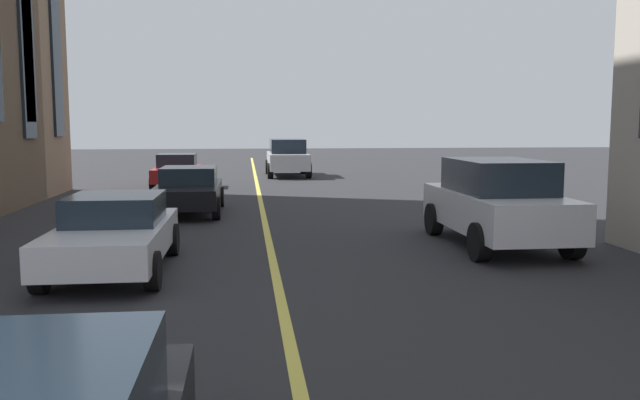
{
  "coord_description": "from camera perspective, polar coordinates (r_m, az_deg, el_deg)",
  "views": [
    {
      "loc": [
        7.9,
        0.51,
        2.64
      ],
      "look_at": [
        17.5,
        -0.59,
        1.52
      ],
      "focal_mm": 36.96,
      "sensor_mm": 36.0,
      "label": 1
    }
  ],
  "objects": [
    {
      "name": "lane_centre_line",
      "position": [
        12.39,
        -4.02,
        -5.7
      ],
      "size": [
        80.0,
        0.16,
        0.01
      ],
      "color": "#D8C64C",
      "rests_on": "ground_plane"
    },
    {
      "name": "car_silver_far",
      "position": [
        33.71,
        -2.84,
        3.73
      ],
      "size": [
        4.7,
        2.14,
        1.88
      ],
      "color": "#B7BABF",
      "rests_on": "ground_plane"
    },
    {
      "name": "car_red_parked_b",
      "position": [
        28.27,
        -12.28,
        2.5
      ],
      "size": [
        3.9,
        1.89,
        1.4
      ],
      "color": "#B21E1E",
      "rests_on": "ground_plane"
    },
    {
      "name": "car_white_near",
      "position": [
        12.36,
        -17.37,
        -2.72
      ],
      "size": [
        4.4,
        1.95,
        1.37
      ],
      "color": "silver",
      "rests_on": "ground_plane"
    },
    {
      "name": "car_black_parked_a",
      "position": [
        19.95,
        -11.28,
        0.89
      ],
      "size": [
        4.4,
        1.95,
        1.37
      ],
      "color": "black",
      "rests_on": "ground_plane"
    },
    {
      "name": "car_white_mid",
      "position": [
        14.75,
        15.06,
        -0.14
      ],
      "size": [
        4.7,
        2.14,
        1.88
      ],
      "color": "silver",
      "rests_on": "ground_plane"
    }
  ]
}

